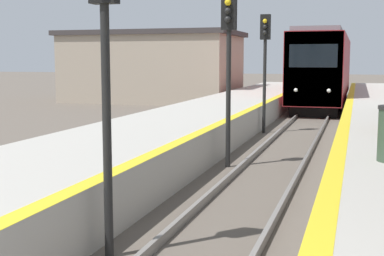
{
  "coord_description": "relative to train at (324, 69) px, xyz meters",
  "views": [
    {
      "loc": [
        1.96,
        -1.99,
        2.7
      ],
      "look_at": [
        -4.69,
        19.43,
        -0.18
      ],
      "focal_mm": 50.0,
      "sensor_mm": 36.0,
      "label": 1
    }
  ],
  "objects": [
    {
      "name": "train",
      "position": [
        0.0,
        0.0,
        0.0
      ],
      "size": [
        2.65,
        16.8,
        4.22
      ],
      "color": "black",
      "rests_on": "ground"
    },
    {
      "name": "signal_far",
      "position": [
        -1.32,
        -13.34,
        0.88
      ],
      "size": [
        0.36,
        0.31,
        4.32
      ],
      "color": "black",
      "rests_on": "ground"
    },
    {
      "name": "signal_mid",
      "position": [
        -1.12,
        -19.9,
        0.88
      ],
      "size": [
        0.36,
        0.31,
        4.32
      ],
      "color": "black",
      "rests_on": "ground"
    },
    {
      "name": "station_building",
      "position": [
        -10.82,
        -0.15,
        0.11
      ],
      "size": [
        11.07,
        7.02,
        4.48
      ],
      "color": "tan",
      "rests_on": "ground"
    },
    {
      "name": "signal_near",
      "position": [
        -1.23,
        -26.46,
        0.88
      ],
      "size": [
        0.36,
        0.31,
        4.32
      ],
      "color": "black",
      "rests_on": "ground"
    }
  ]
}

